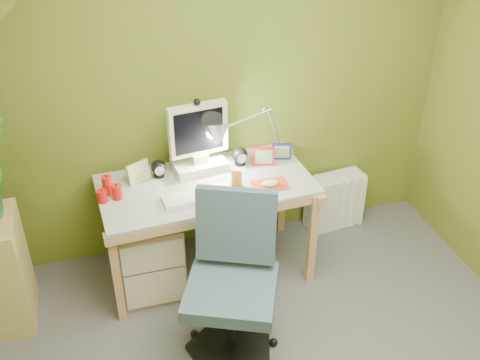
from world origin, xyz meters
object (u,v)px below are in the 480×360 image
object	(u,v)px
task_chair	(231,289)
radiator	(334,201)
side_ledge	(2,271)
desk_lamp	(266,120)
monitor	(198,134)
desk	(208,228)

from	to	relation	value
task_chair	radiator	distance (m)	1.49
side_ledge	task_chair	size ratio (longest dim) A/B	0.75
side_ledge	radiator	distance (m)	2.35
desk_lamp	monitor	bearing A→B (deg)	176.52
monitor	radiator	xyz separation A→B (m)	(1.04, 0.07, -0.75)
desk	side_ledge	bearing A→B (deg)	-179.29
monitor	task_chair	world-z (taller)	monitor
desk	desk_lamp	world-z (taller)	desk_lamp
task_chair	side_ledge	bearing A→B (deg)	176.06
desk	task_chair	bearing A→B (deg)	-96.33
monitor	side_ledge	distance (m)	1.44
desk	monitor	bearing A→B (deg)	86.74
monitor	desk_lamp	world-z (taller)	desk_lamp
task_chair	desk_lamp	bearing A→B (deg)	85.79
monitor	task_chair	distance (m)	1.04
monitor	task_chair	bearing A→B (deg)	-99.73
side_ledge	radiator	world-z (taller)	side_ledge
side_ledge	task_chair	xyz separation A→B (m)	(1.24, -0.65, 0.13)
task_chair	desk	bearing A→B (deg)	110.72
monitor	side_ledge	size ratio (longest dim) A/B	0.68
desk	desk_lamp	xyz separation A→B (m)	(0.45, 0.18, 0.65)
desk	desk_lamp	size ratio (longest dim) A/B	2.30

